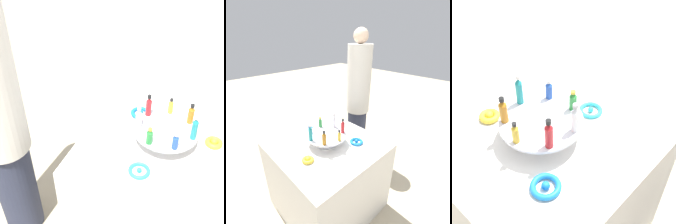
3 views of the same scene
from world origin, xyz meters
TOP-DOWN VIEW (x-y plane):
  - ground_plane at (0.00, 0.00)m, footprint 12.00×12.00m
  - party_table at (0.00, 0.00)m, footprint 0.82×0.82m
  - display_stand at (0.00, 0.00)m, footprint 0.32×0.32m
  - bottle_amber at (-0.10, 0.10)m, footprint 0.03×0.03m
  - bottle_gold at (-0.14, -0.02)m, footprint 0.03×0.03m
  - bottle_red at (-0.07, -0.12)m, footprint 0.03×0.03m
  - bottle_clear at (0.05, -0.13)m, footprint 0.03×0.03m
  - bottle_green at (0.13, -0.04)m, footprint 0.03×0.03m
  - bottle_blue at (0.12, 0.07)m, footprint 0.03×0.03m
  - bottle_teal at (0.02, 0.14)m, footprint 0.03×0.03m
  - ribbon_bow_teal at (0.24, -0.05)m, footprint 0.10×0.10m
  - ribbon_bow_gold at (-0.08, 0.24)m, footprint 0.09×0.09m
  - ribbon_bow_blue at (-0.16, -0.19)m, footprint 0.11×0.11m
  - person_figure at (0.32, -0.76)m, footprint 0.27×0.27m

SIDE VIEW (x-z plane):
  - ground_plane at x=0.00m, z-range 0.00..0.00m
  - party_table at x=0.00m, z-range 0.00..0.70m
  - ribbon_bow_teal at x=0.24m, z-range 0.70..0.72m
  - ribbon_bow_blue at x=-0.16m, z-range 0.70..0.73m
  - ribbon_bow_gold at x=-0.08m, z-range 0.70..0.73m
  - display_stand at x=0.00m, z-range 0.72..0.81m
  - person_figure at x=0.32m, z-range 0.01..1.59m
  - bottle_blue at x=0.12m, z-range 0.78..0.87m
  - bottle_gold at x=-0.14m, z-range 0.78..0.87m
  - bottle_green at x=0.13m, z-range 0.78..0.87m
  - bottle_amber at x=-0.10m, z-range 0.78..0.90m
  - bottle_red at x=-0.07m, z-range 0.78..0.91m
  - bottle_clear at x=0.05m, z-range 0.78..0.91m
  - bottle_teal at x=0.02m, z-range 0.78..0.92m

